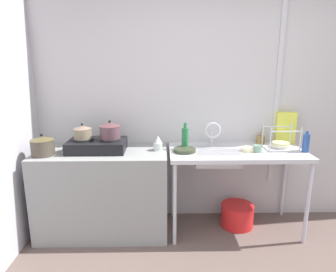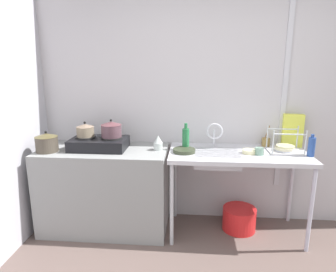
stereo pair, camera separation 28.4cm
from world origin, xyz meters
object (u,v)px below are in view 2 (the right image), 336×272
(dish_rack, at_px, (285,148))
(cereal_box, at_px, (293,130))
(stove, at_px, (99,143))
(faucet, at_px, (215,132))
(pot_beside_stove, at_px, (47,142))
(percolator, at_px, (158,143))
(frying_pan, at_px, (184,151))
(bottle_by_sink, at_px, (186,139))
(pot_on_left_burner, at_px, (85,130))
(pot_on_right_burner, at_px, (111,129))
(cup_by_rack, at_px, (259,151))
(small_bowl_on_drainboard, at_px, (249,151))
(bottle_by_rack, at_px, (311,147))
(utensil_jar, at_px, (266,142))
(bucket_on_floor, at_px, (239,219))
(sink_basin, at_px, (217,158))

(dish_rack, distance_m, cereal_box, 0.28)
(stove, bearing_deg, dish_rack, 1.47)
(faucet, bearing_deg, pot_beside_stove, -170.82)
(pot_beside_stove, bearing_deg, percolator, 7.74)
(frying_pan, bearing_deg, bottle_by_sink, 83.25)
(dish_rack, bearing_deg, bottle_by_sink, 179.64)
(pot_on_left_burner, xyz_separation_m, bottle_by_sink, (0.98, 0.05, -0.08))
(pot_on_right_burner, distance_m, cup_by_rack, 1.42)
(small_bowl_on_drainboard, xyz_separation_m, bottle_by_rack, (0.54, -0.04, 0.07))
(pot_on_right_burner, relative_size, cup_by_rack, 2.48)
(faucet, relative_size, bottle_by_rack, 1.24)
(frying_pan, relative_size, utensil_jar, 0.98)
(frying_pan, bearing_deg, pot_on_right_burner, 176.27)
(pot_on_right_burner, relative_size, utensil_jar, 0.93)
(cup_by_rack, distance_m, cereal_box, 0.52)
(pot_on_left_burner, xyz_separation_m, small_bowl_on_drainboard, (1.59, -0.03, -0.17))
(percolator, height_order, cereal_box, cereal_box)
(small_bowl_on_drainboard, bearing_deg, pot_on_right_burner, 178.75)
(stove, bearing_deg, bucket_on_floor, 2.11)
(pot_on_right_burner, bearing_deg, pot_on_left_burner, 180.00)
(pot_beside_stove, xyz_separation_m, percolator, (1.05, 0.14, -0.02))
(percolator, xyz_separation_m, utensil_jar, (1.08, 0.24, -0.03))
(sink_basin, distance_m, cup_by_rack, 0.40)
(pot_on_right_burner, relative_size, bucket_on_floor, 0.60)
(percolator, bearing_deg, sink_basin, -3.02)
(small_bowl_on_drainboard, distance_m, cereal_box, 0.57)
(percolator, xyz_separation_m, bucket_on_floor, (0.83, 0.04, -0.80))
(pot_on_right_burner, height_order, small_bowl_on_drainboard, pot_on_right_burner)
(pot_beside_stove, relative_size, bottle_by_sink, 0.81)
(bottle_by_rack, xyz_separation_m, bucket_on_floor, (-0.58, 0.12, -0.82))
(pot_on_left_burner, relative_size, bottle_by_sink, 0.65)
(stove, xyz_separation_m, pot_on_right_burner, (0.13, 0.00, 0.14))
(pot_on_right_burner, height_order, pot_beside_stove, pot_on_right_burner)
(frying_pan, bearing_deg, cereal_box, 15.53)
(sink_basin, bearing_deg, stove, 179.23)
(faucet, bearing_deg, sink_basin, -83.46)
(cereal_box, distance_m, utensil_jar, 0.28)
(pot_beside_stove, relative_size, cup_by_rack, 2.62)
(pot_on_left_burner, distance_m, dish_rack, 1.94)
(pot_beside_stove, xyz_separation_m, faucet, (1.61, 0.26, 0.07))
(sink_basin, bearing_deg, cup_by_rack, -7.16)
(faucet, relative_size, utensil_jar, 1.18)
(small_bowl_on_drainboard, xyz_separation_m, bucket_on_floor, (-0.04, 0.08, -0.75))
(pot_on_left_burner, relative_size, bucket_on_floor, 0.51)
(stove, xyz_separation_m, small_bowl_on_drainboard, (1.46, -0.03, -0.04))
(pot_on_right_burner, bearing_deg, bottle_by_rack, -2.23)
(pot_on_right_burner, distance_m, cereal_box, 1.81)
(frying_pan, xyz_separation_m, cereal_box, (1.08, 0.30, 0.15))
(bottle_by_sink, xyz_separation_m, utensil_jar, (0.82, 0.20, -0.07))
(faucet, bearing_deg, utensil_jar, 12.66)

